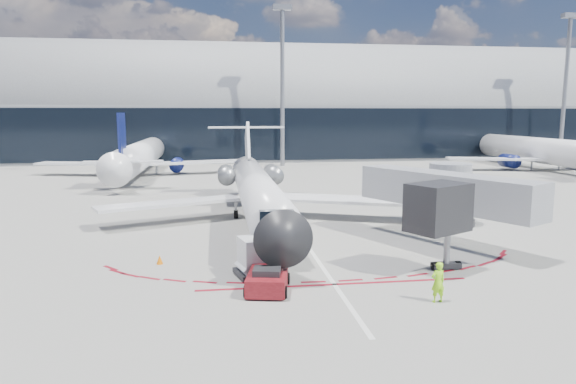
{
  "coord_description": "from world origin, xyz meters",
  "views": [
    {
      "loc": [
        -5.79,
        -35.94,
        8.59
      ],
      "look_at": [
        -0.77,
        0.04,
        3.02
      ],
      "focal_mm": 32.0,
      "sensor_mm": 36.0,
      "label": 1
    }
  ],
  "objects": [
    {
      "name": "safety_cone_left",
      "position": [
        -9.17,
        -6.61,
        0.26
      ],
      "size": [
        0.38,
        0.38,
        0.53
      ],
      "primitive_type": "cone",
      "color": "orange",
      "rests_on": "ground"
    },
    {
      "name": "pushback_tug",
      "position": [
        -3.45,
        -11.97,
        0.55
      ],
      "size": [
        2.52,
        4.85,
        1.23
      ],
      "rotation": [
        0.0,
        0.0,
        -0.2
      ],
      "color": "#530B10",
      "rests_on": "ground"
    },
    {
      "name": "ramp_worker",
      "position": [
        4.13,
        -14.55,
        0.95
      ],
      "size": [
        0.76,
        0.56,
        1.91
      ],
      "primitive_type": "imported",
      "rotation": [
        0.0,
        0.0,
        3.3
      ],
      "color": "#A0FF1A",
      "rests_on": "ground"
    },
    {
      "name": "bg_airliner_1",
      "position": [
        -16.39,
        38.78,
        5.42
      ],
      "size": [
        33.48,
        35.45,
        10.83
      ],
      "primitive_type": null,
      "color": "white",
      "rests_on": "ground"
    },
    {
      "name": "light_mast_centre",
      "position": [
        5.0,
        48.0,
        12.5
      ],
      "size": [
        0.7,
        0.7,
        25.0
      ],
      "primitive_type": "cylinder",
      "color": "gray",
      "rests_on": "ground"
    },
    {
      "name": "regional_jet",
      "position": [
        -2.67,
        4.4,
        2.6
      ],
      "size": [
        25.23,
        31.12,
        7.79
      ],
      "color": "white",
      "rests_on": "ground"
    },
    {
      "name": "uld_container",
      "position": [
        -3.75,
        -9.53,
        1.03
      ],
      "size": [
        2.63,
        2.39,
        2.09
      ],
      "rotation": [
        0.0,
        0.0,
        0.26
      ],
      "color": "black",
      "rests_on": "ground"
    },
    {
      "name": "safety_cone_right",
      "position": [
        -3.03,
        -8.98,
        0.28
      ],
      "size": [
        0.41,
        0.41,
        0.57
      ],
      "primitive_type": "cone",
      "color": "orange",
      "rests_on": "ground"
    },
    {
      "name": "jet_bridge",
      "position": [
        9.79,
        -3.01,
        3.01
      ],
      "size": [
        10.03,
        15.2,
        4.9
      ],
      "color": "#96989E",
      "rests_on": "ground"
    },
    {
      "name": "terminal_building",
      "position": [
        0.0,
        64.97,
        8.52
      ],
      "size": [
        150.0,
        24.15,
        24.0
      ],
      "color": "gray",
      "rests_on": "ground"
    },
    {
      "name": "light_mast_east",
      "position": [
        55.0,
        48.0,
        12.5
      ],
      "size": [
        0.7,
        0.7,
        25.0
      ],
      "primitive_type": "cylinder",
      "color": "gray",
      "rests_on": "ground"
    },
    {
      "name": "apron_stop_bar",
      "position": [
        0.0,
        -11.5,
        0.01
      ],
      "size": [
        14.0,
        0.25,
        0.01
      ],
      "primitive_type": "cube",
      "color": "maroon",
      "rests_on": "ground"
    },
    {
      "name": "apron_centerline",
      "position": [
        0.0,
        2.0,
        0.01
      ],
      "size": [
        0.25,
        40.0,
        0.01
      ],
      "primitive_type": "cube",
      "color": "silver",
      "rests_on": "ground"
    },
    {
      "name": "ground",
      "position": [
        0.0,
        0.0,
        0.0
      ],
      "size": [
        260.0,
        260.0,
        0.0
      ],
      "primitive_type": "plane",
      "color": "slate",
      "rests_on": "ground"
    },
    {
      "name": "bg_airliner_2",
      "position": [
        44.1,
        37.1,
        5.7
      ],
      "size": [
        35.23,
        37.3,
        11.4
      ],
      "primitive_type": null,
      "color": "white",
      "rests_on": "ground"
    }
  ]
}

